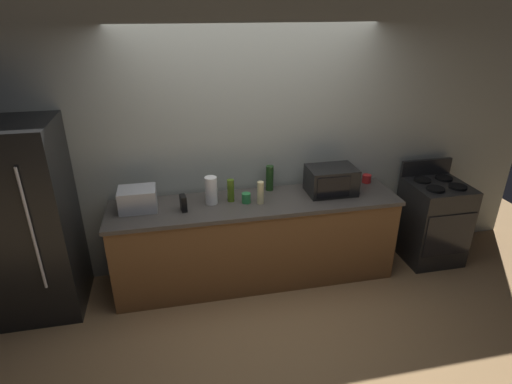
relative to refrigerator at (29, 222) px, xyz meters
The scene contains 14 objects.
ground_plane 2.27m from the refrigerator, 11.03° to the right, with size 8.00×8.00×0.00m, color #A87F51.
back_wall 2.14m from the refrigerator, 11.32° to the left, with size 6.40×0.10×2.70m, color #9EA399.
counter_run 2.10m from the refrigerator, ahead, with size 2.84×0.64×0.90m.
refrigerator is the anchor object (origin of this frame).
stove_range 4.07m from the refrigerator, ahead, with size 0.60×0.61×1.08m.
microwave 2.84m from the refrigerator, ahead, with size 0.48×0.35×0.27m.
toaster_oven 0.95m from the refrigerator, ahead, with size 0.34×0.26×0.21m, color #B7BABF.
paper_towel_roll 1.63m from the refrigerator, ahead, with size 0.12×0.12×0.27m, color white.
cordless_phone 1.36m from the refrigerator, ahead, with size 0.05×0.11×0.15m, color black.
bottle_hand_soap 2.09m from the refrigerator, ahead, with size 0.06×0.06×0.22m, color beige.
bottle_olive_oil 1.82m from the refrigerator, ahead, with size 0.07×0.07×0.22m, color #4C6B19.
bottle_wine 2.26m from the refrigerator, ahead, with size 0.08×0.08×0.26m, color #1E3F19.
mug_red 3.31m from the refrigerator, ahead, with size 0.09×0.09×0.09m, color red.
mug_green 1.95m from the refrigerator, ahead, with size 0.09×0.09×0.10m, color #2D8C47.
Camera 1 is at (-0.75, -3.15, 2.67)m, focal length 29.12 mm.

